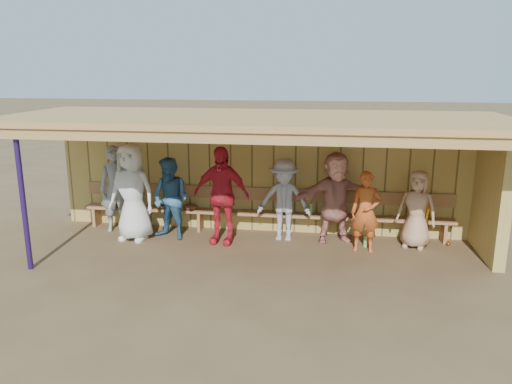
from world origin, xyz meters
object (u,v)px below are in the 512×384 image
player_f (336,197)px  bench (262,208)px  player_d (221,195)px  player_e (284,200)px  player_h (417,209)px  player_c (171,199)px  player_g (366,212)px  player_a (116,189)px  player_b (132,192)px

player_f → bench: 1.56m
bench → player_d: bearing=-133.8°
player_e → player_h: player_e is taller
player_d → player_f: 2.21m
player_c → player_g: player_c is taller
player_c → player_a: bearing=-175.5°
player_b → player_g: player_b is taller
player_e → bench: 0.67m
player_g → player_h: (0.96, 0.35, -0.01)m
player_c → player_d: size_ratio=0.86×
player_c → player_g: (3.75, -0.13, -0.06)m
player_h → bench: bearing=-168.4°
player_d → player_e: (1.18, 0.35, -0.14)m
player_c → player_g: size_ratio=1.08×
player_g → bench: bearing=163.5°
player_a → player_b: player_b is taller
player_a → bench: 3.03m
player_e → bench: bearing=143.5°
player_a → player_f: bearing=-20.3°
player_c → player_e: player_c is taller
player_d → bench: size_ratio=0.25×
player_g → player_f: bearing=144.2°
player_g → player_d: bearing=-176.9°
player_e → player_h: 2.50m
player_c → player_f: bearing=24.9°
player_e → player_h: size_ratio=1.09×
player_a → player_b: (0.55, -0.49, 0.06)m
player_e → player_f: size_ratio=0.91×
player_a → player_b: size_ratio=0.94×
player_f → bench: (-1.48, 0.31, -0.36)m
player_e → player_f: player_f is taller
player_b → bench: 2.60m
player_d → player_h: 3.69m
player_b → player_c: 0.76m
player_e → player_h: (2.50, -0.05, -0.07)m
player_a → bench: size_ratio=0.24×
player_h → player_c: bearing=-157.8°
player_a → player_h: (5.98, -0.11, -0.15)m
player_e → player_g: player_e is taller
player_b → bench: bearing=25.7°
player_a → player_c: bearing=-34.8°
player_e → player_g: (1.54, -0.40, -0.06)m
player_a → bench: player_a is taller
player_a → player_f: size_ratio=1.01×
player_a → player_g: size_ratio=1.19×
player_c → bench: 1.85m
player_b → bench: (2.44, 0.80, -0.43)m
player_g → player_h: bearing=24.3°
player_b → player_f: 3.95m
player_c → player_b: bearing=-148.2°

